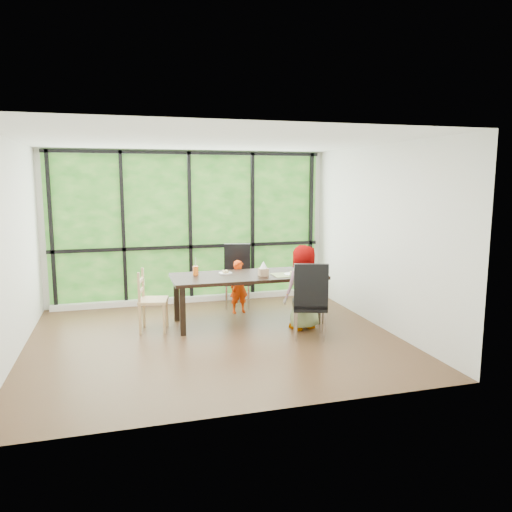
% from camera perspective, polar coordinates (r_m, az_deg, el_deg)
% --- Properties ---
extents(ground, '(5.00, 5.00, 0.00)m').
position_cam_1_polar(ground, '(6.90, -4.87, -9.60)').
color(ground, black).
rests_on(ground, ground).
extents(back_wall, '(5.00, 0.00, 5.00)m').
position_cam_1_polar(back_wall, '(8.80, -7.76, 3.38)').
color(back_wall, silver).
rests_on(back_wall, ground).
extents(foliage_backdrop, '(4.80, 0.02, 2.65)m').
position_cam_1_polar(foliage_backdrop, '(8.78, -7.75, 3.37)').
color(foliage_backdrop, '#164A13').
rests_on(foliage_backdrop, back_wall).
extents(window_mullions, '(4.80, 0.06, 2.65)m').
position_cam_1_polar(window_mullions, '(8.75, -7.71, 3.35)').
color(window_mullions, black).
rests_on(window_mullions, back_wall).
extents(window_sill, '(4.80, 0.12, 0.10)m').
position_cam_1_polar(window_sill, '(8.93, -7.50, -5.01)').
color(window_sill, silver).
rests_on(window_sill, ground).
extents(dining_table, '(2.35, 1.06, 0.75)m').
position_cam_1_polar(dining_table, '(7.54, -0.94, -4.99)').
color(dining_table, black).
rests_on(dining_table, ground).
extents(chair_window_leather, '(0.55, 0.55, 1.08)m').
position_cam_1_polar(chair_window_leather, '(8.41, -2.20, -2.38)').
color(chair_window_leather, black).
rests_on(chair_window_leather, ground).
extents(chair_interior_leather, '(0.57, 0.57, 1.08)m').
position_cam_1_polar(chair_interior_leather, '(6.82, 6.28, -5.11)').
color(chair_interior_leather, black).
rests_on(chair_interior_leather, ground).
extents(chair_end_beech, '(0.48, 0.49, 0.90)m').
position_cam_1_polar(chair_end_beech, '(7.27, -11.92, -5.11)').
color(chair_end_beech, tan).
rests_on(chair_end_beech, ground).
extents(child_toddler, '(0.34, 0.24, 0.88)m').
position_cam_1_polar(child_toddler, '(8.07, -1.99, -3.60)').
color(child_toddler, '#F03B06').
rests_on(child_toddler, ground).
extents(child_older, '(0.69, 0.54, 1.25)m').
position_cam_1_polar(child_older, '(7.19, 5.44, -3.67)').
color(child_older, slate).
rests_on(child_older, ground).
extents(placemat, '(0.50, 0.37, 0.01)m').
position_cam_1_polar(placemat, '(7.45, 3.88, -2.19)').
color(placemat, tan).
rests_on(placemat, dining_table).
extents(plate_far, '(0.21, 0.21, 0.01)m').
position_cam_1_polar(plate_far, '(7.57, -3.61, -2.00)').
color(plate_far, white).
rests_on(plate_far, dining_table).
extents(plate_near, '(0.25, 0.25, 0.02)m').
position_cam_1_polar(plate_near, '(7.46, 4.26, -2.15)').
color(plate_near, white).
rests_on(plate_near, dining_table).
extents(orange_cup, '(0.09, 0.09, 0.13)m').
position_cam_1_polar(orange_cup, '(7.48, -7.08, -1.70)').
color(orange_cup, orange).
rests_on(orange_cup, dining_table).
extents(green_cup, '(0.09, 0.09, 0.13)m').
position_cam_1_polar(green_cup, '(7.53, 6.67, -1.63)').
color(green_cup, green).
rests_on(green_cup, dining_table).
extents(white_mug, '(0.08, 0.08, 0.08)m').
position_cam_1_polar(white_mug, '(7.82, 6.32, -1.45)').
color(white_mug, white).
rests_on(white_mug, dining_table).
extents(tissue_box, '(0.13, 0.13, 0.12)m').
position_cam_1_polar(tissue_box, '(7.35, 0.87, -1.90)').
color(tissue_box, tan).
rests_on(tissue_box, dining_table).
extents(crepe_rolls_far, '(0.10, 0.12, 0.04)m').
position_cam_1_polar(crepe_rolls_far, '(7.56, -3.61, -1.82)').
color(crepe_rolls_far, tan).
rests_on(crepe_rolls_far, plate_far).
extents(crepe_rolls_near, '(0.05, 0.12, 0.04)m').
position_cam_1_polar(crepe_rolls_near, '(7.46, 4.26, -1.96)').
color(crepe_rolls_near, tan).
rests_on(crepe_rolls_near, plate_near).
extents(straw_white, '(0.01, 0.04, 0.20)m').
position_cam_1_polar(straw_white, '(7.46, -7.09, -0.89)').
color(straw_white, white).
rests_on(straw_white, orange_cup).
extents(straw_pink, '(0.01, 0.04, 0.20)m').
position_cam_1_polar(straw_pink, '(7.51, 6.69, -0.83)').
color(straw_pink, pink).
rests_on(straw_pink, green_cup).
extents(tissue, '(0.12, 0.12, 0.11)m').
position_cam_1_polar(tissue, '(7.33, 0.87, -1.03)').
color(tissue, white).
rests_on(tissue, tissue_box).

